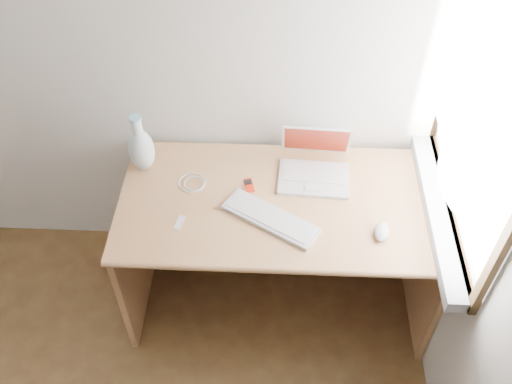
{
  "coord_description": "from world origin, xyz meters",
  "views": [
    {
      "loc": [
        0.99,
        -0.33,
        2.63
      ],
      "look_at": [
        0.91,
        1.35,
        0.82
      ],
      "focal_mm": 40.0,
      "sensor_mm": 36.0,
      "label": 1
    }
  ],
  "objects_px": {
    "desk": "(280,218)",
    "vase": "(141,148)",
    "laptop": "(314,166)",
    "external_keyboard": "(271,218)"
  },
  "relations": [
    {
      "from": "desk",
      "to": "external_keyboard",
      "type": "bearing_deg",
      "value": -103.06
    },
    {
      "from": "external_keyboard",
      "to": "desk",
      "type": "bearing_deg",
      "value": 107.48
    },
    {
      "from": "vase",
      "to": "laptop",
      "type": "bearing_deg",
      "value": -0.17
    },
    {
      "from": "desk",
      "to": "laptop",
      "type": "distance_m",
      "value": 0.32
    },
    {
      "from": "desk",
      "to": "external_keyboard",
      "type": "height_order",
      "value": "external_keyboard"
    },
    {
      "from": "vase",
      "to": "desk",
      "type": "bearing_deg",
      "value": -8.3
    },
    {
      "from": "desk",
      "to": "vase",
      "type": "relative_size",
      "value": 4.76
    },
    {
      "from": "laptop",
      "to": "external_keyboard",
      "type": "height_order",
      "value": "laptop"
    },
    {
      "from": "desk",
      "to": "vase",
      "type": "bearing_deg",
      "value": 171.7
    },
    {
      "from": "desk",
      "to": "vase",
      "type": "xyz_separation_m",
      "value": [
        -0.64,
        0.09,
        0.34
      ]
    }
  ]
}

